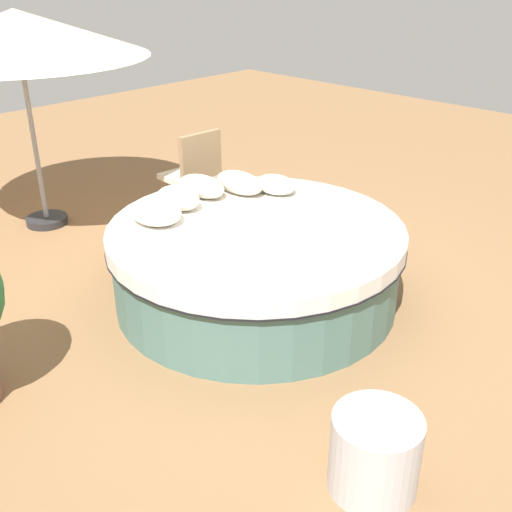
# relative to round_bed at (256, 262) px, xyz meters

# --- Properties ---
(ground_plane) EXTENTS (16.00, 16.00, 0.00)m
(ground_plane) POSITION_rel_round_bed_xyz_m (0.00, 0.00, -0.35)
(ground_plane) COLOR olive
(round_bed) EXTENTS (2.44, 2.44, 0.68)m
(round_bed) POSITION_rel_round_bed_xyz_m (0.00, 0.00, 0.00)
(round_bed) COLOR #4C726B
(round_bed) RESTS_ON ground_plane
(throw_pillow_0) EXTENTS (0.41, 0.30, 0.16)m
(throw_pillow_0) POSITION_rel_round_bed_xyz_m (0.40, -0.67, 0.41)
(throw_pillow_0) COLOR silver
(throw_pillow_0) RESTS_ON round_bed
(throw_pillow_1) EXTENTS (0.53, 0.28, 0.20)m
(throw_pillow_1) POSITION_rel_round_bed_xyz_m (0.64, -0.44, 0.43)
(throw_pillow_1) COLOR beige
(throw_pillow_1) RESTS_ON round_bed
(throw_pillow_2) EXTENTS (0.52, 0.30, 0.19)m
(throw_pillow_2) POSITION_rel_round_bed_xyz_m (0.83, -0.15, 0.43)
(throw_pillow_2) COLOR beige
(throw_pillow_2) RESTS_ON round_bed
(throw_pillow_3) EXTENTS (0.44, 0.31, 0.19)m
(throw_pillow_3) POSITION_rel_round_bed_xyz_m (0.75, 0.19, 0.43)
(throw_pillow_3) COLOR beige
(throw_pillow_3) RESTS_ON round_bed
(throw_pillow_4) EXTENTS (0.47, 0.38, 0.18)m
(throw_pillow_4) POSITION_rel_round_bed_xyz_m (0.64, 0.52, 0.42)
(throw_pillow_4) COLOR silver
(throw_pillow_4) RESTS_ON round_bed
(patio_chair) EXTENTS (0.53, 0.54, 0.98)m
(patio_chair) POSITION_rel_round_bed_xyz_m (1.75, -0.84, 0.21)
(patio_chair) COLOR #997A56
(patio_chair) RESTS_ON ground_plane
(patio_umbrella) EXTENTS (2.52, 2.52, 2.20)m
(patio_umbrella) POSITION_rel_round_bed_xyz_m (2.78, 0.43, 1.62)
(patio_umbrella) COLOR #262628
(patio_umbrella) RESTS_ON ground_plane
(side_table) EXTENTS (0.50, 0.50, 0.48)m
(side_table) POSITION_rel_round_bed_xyz_m (-1.91, 1.04, -0.11)
(side_table) COLOR #B7B7BC
(side_table) RESTS_ON ground_plane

